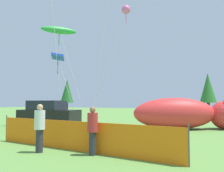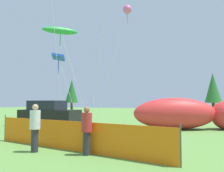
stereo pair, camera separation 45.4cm
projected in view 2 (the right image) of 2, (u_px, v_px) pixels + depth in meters
The scene contains 12 objects.
ground_plane at pixel (85, 138), 13.47m from camera, with size 120.00×120.00×0.00m, color #609342.
parked_car at pixel (49, 115), 17.88m from camera, with size 4.32×2.12×2.02m.
folding_chair at pixel (112, 134), 11.07m from camera, with size 0.72×0.72×0.91m.
inflatable_cat at pixel (185, 115), 17.45m from camera, with size 7.39×4.51×2.22m.
safety_fence at pixel (70, 136), 9.98m from camera, with size 8.92×1.93×1.28m.
spectator_in_yellow_shirt at pixel (87, 128), 9.12m from camera, with size 0.38×0.38×1.77m.
spectator_in_green_shirt at pixel (35, 126), 9.67m from camera, with size 0.40×0.40×1.85m.
kite_pink_octopus at pixel (127, 10), 22.47m from camera, with size 2.79×2.15×10.66m.
kite_blue_box at pixel (59, 58), 18.72m from camera, with size 2.25×1.21×5.55m.
kite_green_fish at pixel (60, 31), 20.86m from camera, with size 3.60×2.74×8.24m.
horizon_tree_east at pixel (72, 91), 58.69m from camera, with size 3.00×3.00×7.15m.
horizon_tree_west at pixel (213, 88), 46.60m from camera, with size 3.07×3.07×7.34m.
Camera 2 is at (6.62, -11.99, 1.95)m, focal length 40.00 mm.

